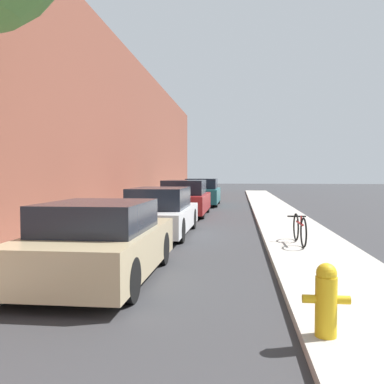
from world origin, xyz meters
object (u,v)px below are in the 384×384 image
parked_car_champagne (101,242)px  parked_car_white (161,213)px  bicycle (300,229)px  parked_car_red (185,199)px  parked_car_teal (202,193)px  fire_hydrant (326,299)px

parked_car_champagne → parked_car_white: size_ratio=0.87×
parked_car_white → parked_car_champagne: bearing=-90.4°
parked_car_champagne → bicycle: 4.91m
parked_car_champagne → parked_car_red: (0.01, 10.76, 0.08)m
parked_car_champagne → parked_car_teal: 16.46m
parked_car_champagne → fire_hydrant: size_ratio=5.25×
bicycle → parked_car_white: bearing=150.8°
parked_car_teal → bicycle: 13.67m
fire_hydrant → bicycle: bearing=84.6°
parked_car_white → parked_car_red: parked_car_red is taller
parked_car_teal → bicycle: bearing=-75.4°
parked_car_champagne → parked_car_white: (0.04, 5.12, 0.02)m
fire_hydrant → bicycle: size_ratio=0.45×
parked_car_champagne → parked_car_red: bearing=90.0°
parked_car_red → parked_car_champagne: bearing=-90.0°
bicycle → parked_car_champagne: bearing=-140.6°
parked_car_white → bicycle: bearing=-27.2°
parked_car_red → fire_hydrant: bearing=-76.5°
parked_car_teal → parked_car_white: bearing=-91.0°
parked_car_white → bicycle: (3.65, -1.87, -0.18)m
parked_car_white → parked_car_teal: (0.19, 11.35, 0.07)m
parked_car_white → fire_hydrant: size_ratio=6.01×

